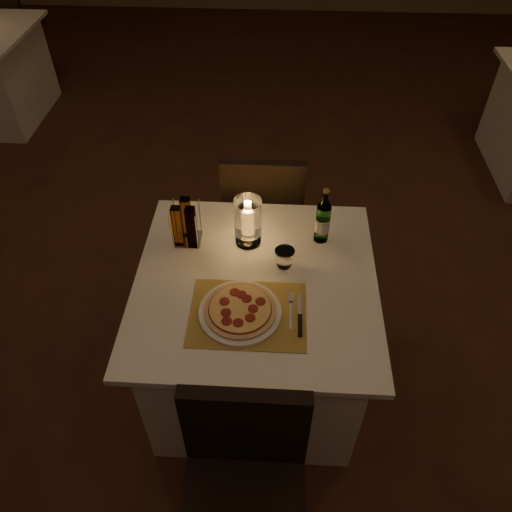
# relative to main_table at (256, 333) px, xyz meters

# --- Properties ---
(floor) EXTENTS (8.00, 10.00, 0.02)m
(floor) POSITION_rel_main_table_xyz_m (0.14, 0.36, -0.38)
(floor) COLOR #492517
(floor) RESTS_ON ground
(main_table) EXTENTS (1.00, 1.00, 0.74)m
(main_table) POSITION_rel_main_table_xyz_m (0.00, 0.00, 0.00)
(main_table) COLOR white
(main_table) RESTS_ON ground
(chair_near) EXTENTS (0.42, 0.42, 0.90)m
(chair_near) POSITION_rel_main_table_xyz_m (0.00, -0.71, 0.18)
(chair_near) COLOR black
(chair_near) RESTS_ON ground
(chair_far) EXTENTS (0.42, 0.42, 0.90)m
(chair_far) POSITION_rel_main_table_xyz_m (0.00, 0.71, 0.18)
(chair_far) COLOR black
(chair_far) RESTS_ON ground
(placemat) EXTENTS (0.45, 0.34, 0.00)m
(placemat) POSITION_rel_main_table_xyz_m (-0.02, -0.18, 0.37)
(placemat) COLOR #AD8B3C
(placemat) RESTS_ON main_table
(plate) EXTENTS (0.32, 0.32, 0.01)m
(plate) POSITION_rel_main_table_xyz_m (-0.05, -0.18, 0.38)
(plate) COLOR white
(plate) RESTS_ON placemat
(pizza) EXTENTS (0.28, 0.28, 0.02)m
(pizza) POSITION_rel_main_table_xyz_m (-0.05, -0.18, 0.39)
(pizza) COLOR #D8B77F
(pizza) RESTS_ON plate
(fork) EXTENTS (0.02, 0.18, 0.00)m
(fork) POSITION_rel_main_table_xyz_m (0.14, -0.15, 0.37)
(fork) COLOR silver
(fork) RESTS_ON placemat
(knife) EXTENTS (0.02, 0.22, 0.01)m
(knife) POSITION_rel_main_table_xyz_m (0.18, -0.21, 0.37)
(knife) COLOR black
(knife) RESTS_ON placemat
(tumbler) EXTENTS (0.08, 0.08, 0.08)m
(tumbler) POSITION_rel_main_table_xyz_m (0.12, 0.09, 0.41)
(tumbler) COLOR white
(tumbler) RESTS_ON main_table
(water_bottle) EXTENTS (0.07, 0.07, 0.27)m
(water_bottle) POSITION_rel_main_table_xyz_m (0.28, 0.26, 0.48)
(water_bottle) COLOR #5C9B53
(water_bottle) RESTS_ON main_table
(hurricane_candle) EXTENTS (0.12, 0.12, 0.23)m
(hurricane_candle) POSITION_rel_main_table_xyz_m (-0.05, 0.23, 0.50)
(hurricane_candle) COLOR white
(hurricane_candle) RESTS_ON main_table
(cruet_caddy) EXTENTS (0.12, 0.12, 0.21)m
(cruet_caddy) POSITION_rel_main_table_xyz_m (-0.32, 0.22, 0.46)
(cruet_caddy) COLOR white
(cruet_caddy) RESTS_ON main_table
(neighbor_chair_lb) EXTENTS (0.42, 0.42, 0.90)m
(neighbor_chair_lb) POSITION_rel_main_table_xyz_m (-2.47, 3.25, 0.18)
(neighbor_chair_lb) COLOR black
(neighbor_chair_lb) RESTS_ON ground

